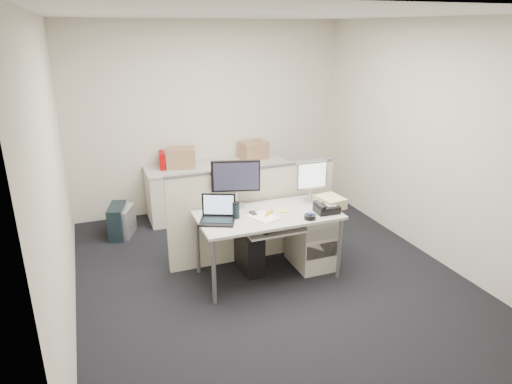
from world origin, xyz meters
name	(u,v)px	position (x,y,z in m)	size (l,w,h in m)	color
floor	(267,275)	(0.00, 0.00, -0.01)	(4.00, 4.50, 0.01)	black
ceiling	(270,14)	(0.00, 0.00, 2.70)	(4.00, 4.50, 0.01)	white
wall_back	(209,118)	(0.00, 2.25, 1.35)	(4.00, 0.02, 2.70)	beige
wall_front	(417,255)	(0.00, -2.25, 1.35)	(4.00, 0.02, 2.70)	beige
wall_left	(55,179)	(-2.00, 0.00, 1.35)	(0.02, 4.50, 2.70)	beige
wall_right	(428,141)	(2.00, 0.00, 1.35)	(0.02, 4.50, 2.70)	beige
desk	(268,220)	(0.00, 0.00, 0.66)	(1.50, 0.75, 0.73)	#B6B2A9
keyboard_tray	(275,230)	(0.00, -0.18, 0.62)	(0.62, 0.32, 0.02)	#B6B2A9
drawer_pedestal	(311,238)	(0.55, 0.05, 0.33)	(0.40, 0.55, 0.65)	#ADA697
cubicle_partition	(253,214)	(0.00, 0.45, 0.55)	(2.00, 0.06, 1.10)	beige
back_counter	(218,190)	(0.00, 1.93, 0.36)	(2.00, 0.60, 0.72)	#ADA697
monitor_main	(236,184)	(-0.25, 0.32, 0.99)	(0.53, 0.20, 0.53)	black
monitor_small	(311,182)	(0.59, 0.18, 0.96)	(0.37, 0.19, 0.46)	#B7B7BC
laptop	(217,210)	(-0.56, -0.02, 0.86)	(0.35, 0.26, 0.26)	black
trackball	(310,217)	(0.35, -0.28, 0.75)	(0.12, 0.12, 0.05)	black
desk_phone	(327,209)	(0.60, -0.18, 0.77)	(0.24, 0.20, 0.08)	black
paper_stack	(264,217)	(-0.08, -0.08, 0.74)	(0.23, 0.29, 0.01)	white
sticky_pad	(284,211)	(0.18, 0.00, 0.74)	(0.07, 0.07, 0.01)	yellow
travel_mug	(236,211)	(-0.35, 0.02, 0.81)	(0.08, 0.08, 0.16)	black
banana	(269,213)	(0.00, -0.02, 0.75)	(0.19, 0.05, 0.04)	yellow
cellphone	(253,213)	(-0.15, 0.05, 0.74)	(0.06, 0.11, 0.02)	black
manila_folders	(331,202)	(0.72, -0.05, 0.79)	(0.23, 0.30, 0.11)	#D7C784
keyboard	(278,226)	(0.05, -0.14, 0.64)	(0.46, 0.17, 0.03)	black
pc_tower_desk	(249,250)	(-0.15, 0.20, 0.23)	(0.20, 0.50, 0.47)	black
pc_tower_spare_dark	(118,221)	(-1.45, 1.63, 0.21)	(0.18, 0.45, 0.42)	black
pc_tower_spare_silver	(126,221)	(-1.35, 1.63, 0.19)	(0.16, 0.40, 0.38)	#B7B7BC
cardboard_box_left	(181,158)	(-0.50, 1.99, 0.87)	(0.39, 0.29, 0.29)	#88674E
cardboard_box_right	(253,151)	(0.60, 2.05, 0.86)	(0.38, 0.30, 0.28)	#88674E
red_binder	(162,161)	(-0.76, 2.03, 0.85)	(0.06, 0.27, 0.25)	#9F0003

